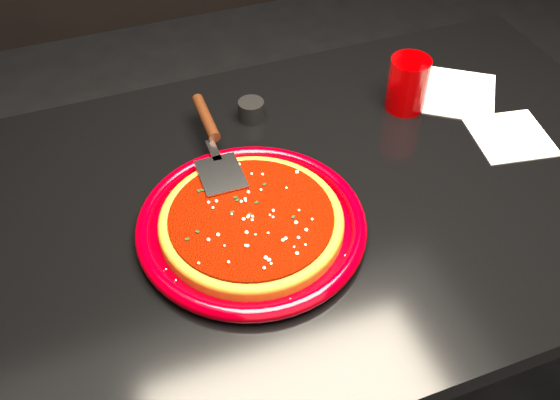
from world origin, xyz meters
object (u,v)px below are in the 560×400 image
object	(u,v)px
table	(328,309)
cup	(408,84)
pizza_server	(214,142)
ramekin	(251,110)
plate	(252,225)

from	to	relation	value
table	cup	distance (m)	0.50
pizza_server	cup	distance (m)	0.40
table	ramekin	bearing A→B (deg)	109.92
ramekin	pizza_server	bearing A→B (deg)	-136.41
table	plate	distance (m)	0.43
plate	cup	bearing A→B (deg)	27.82
pizza_server	plate	bearing A→B (deg)	-86.99
plate	ramekin	distance (m)	0.29
pizza_server	ramekin	bearing A→B (deg)	44.49
table	cup	bearing A→B (deg)	36.52
plate	ramekin	bearing A→B (deg)	71.18
table	cup	world-z (taller)	cup
cup	ramekin	world-z (taller)	cup
cup	pizza_server	bearing A→B (deg)	-176.51
table	cup	xyz separation A→B (m)	(0.21, 0.16, 0.43)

